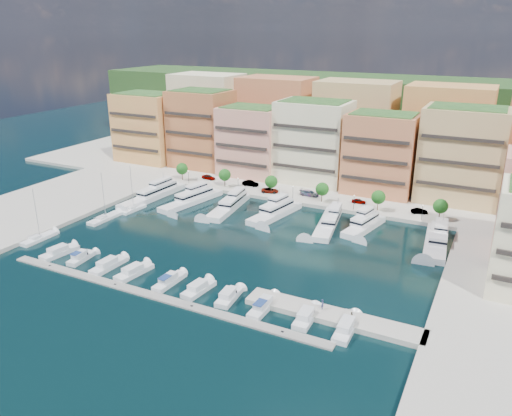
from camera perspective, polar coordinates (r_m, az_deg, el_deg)
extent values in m
plane|color=black|center=(118.56, -1.68, -3.89)|extent=(400.00, 400.00, 0.00)
cube|color=#9E998E|center=(172.35, 8.20, 3.59)|extent=(220.00, 64.00, 2.00)
cube|color=#9E998E|center=(151.31, -24.35, -0.36)|extent=(34.00, 76.00, 2.00)
cube|color=#213E19|center=(217.02, 12.38, 6.72)|extent=(240.00, 40.00, 58.00)
cube|color=gray|center=(97.81, -11.79, -9.83)|extent=(72.00, 2.20, 0.35)
cube|color=#9E998E|center=(90.17, 8.73, -12.39)|extent=(32.00, 5.00, 2.00)
cube|color=tan|center=(190.33, -12.21, 8.92)|extent=(22.00, 16.00, 24.00)
cube|color=black|center=(184.12, -13.82, 8.44)|extent=(20.24, 0.50, 0.90)
cube|color=#1C471F|center=(188.46, -12.49, 12.62)|extent=(19.36, 14.08, 0.80)
cube|color=#B16C3B|center=(178.98, -6.25, 8.90)|extent=(20.00, 16.00, 26.00)
cube|color=black|center=(172.26, -7.75, 8.41)|extent=(18.40, 0.50, 0.90)
cube|color=#1C471F|center=(176.93, -6.41, 13.16)|extent=(17.60, 14.08, 0.80)
cube|color=tan|center=(167.32, -0.49, 7.55)|extent=(20.00, 15.00, 22.00)
cube|color=black|center=(160.64, -1.76, 7.02)|extent=(18.40, 0.50, 0.90)
cube|color=#1C471F|center=(165.25, -0.50, 11.41)|extent=(17.60, 13.20, 0.80)
cube|color=#F8E9BF|center=(160.51, 6.58, 7.43)|extent=(22.00, 16.00, 25.00)
cube|color=black|center=(152.98, 5.48, 6.85)|extent=(20.24, 0.50, 0.90)
cube|color=#1C471F|center=(158.25, 6.76, 12.00)|extent=(19.36, 14.08, 0.80)
cube|color=#B86D45|center=(152.82, 14.07, 5.95)|extent=(20.00, 15.00, 23.00)
cube|color=black|center=(145.48, 13.36, 5.32)|extent=(18.40, 0.50, 0.90)
cube|color=#1C471F|center=(150.51, 14.45, 10.34)|extent=(17.60, 13.20, 0.80)
cube|color=tan|center=(151.36, 22.43, 5.48)|extent=(22.00, 16.00, 26.00)
cube|color=black|center=(143.35, 22.11, 4.79)|extent=(20.24, 0.50, 0.90)
cube|color=#1C471F|center=(148.93, 23.11, 10.47)|extent=(19.36, 14.08, 0.80)
cube|color=#F8E9BF|center=(202.72, -5.51, 10.79)|extent=(26.00, 18.00, 30.00)
cube|color=#B86D45|center=(188.61, 2.36, 10.18)|extent=(26.00, 18.00, 30.00)
cube|color=tan|center=(178.47, 11.27, 9.26)|extent=(26.00, 18.00, 30.00)
cube|color=tan|center=(172.99, 20.92, 8.01)|extent=(26.00, 18.00, 30.00)
cylinder|color=#473323|center=(164.58, -8.41, 3.71)|extent=(0.24, 0.24, 3.00)
sphere|color=#144212|center=(163.98, -8.45, 4.46)|extent=(3.80, 3.80, 3.80)
cylinder|color=#473323|center=(156.20, -3.58, 3.00)|extent=(0.24, 0.24, 3.00)
sphere|color=#144212|center=(155.56, -3.60, 3.80)|extent=(3.80, 3.80, 3.80)
cylinder|color=#473323|center=(149.06, 1.74, 2.20)|extent=(0.24, 0.24, 3.00)
sphere|color=#144212|center=(148.40, 1.75, 3.03)|extent=(3.80, 3.80, 3.80)
cylinder|color=#473323|center=(143.37, 7.54, 1.30)|extent=(0.24, 0.24, 3.00)
sphere|color=#144212|center=(142.67, 7.58, 2.16)|extent=(3.80, 3.80, 3.80)
cylinder|color=#473323|center=(139.29, 13.74, 0.33)|extent=(0.24, 0.24, 3.00)
sphere|color=#144212|center=(138.57, 13.81, 1.21)|extent=(3.80, 3.80, 3.80)
cylinder|color=#473323|center=(136.97, 20.23, -0.70)|extent=(0.24, 0.24, 3.00)
sphere|color=#144212|center=(136.24, 20.34, 0.19)|extent=(3.80, 3.80, 3.80)
cylinder|color=black|center=(160.42, -7.72, 3.50)|extent=(0.10, 0.10, 4.00)
sphere|color=#FFF2CC|center=(159.86, -7.75, 4.21)|extent=(0.30, 0.30, 0.30)
cylinder|color=black|center=(151.29, -2.06, 2.66)|extent=(0.10, 0.10, 4.00)
sphere|color=#FFF2CC|center=(150.70, -2.07, 3.41)|extent=(0.30, 0.30, 0.30)
cylinder|color=black|center=(143.85, 4.24, 1.70)|extent=(0.10, 0.10, 4.00)
sphere|color=#FFF2CC|center=(143.22, 4.26, 2.48)|extent=(0.30, 0.30, 0.30)
cylinder|color=black|center=(138.36, 11.12, 0.62)|extent=(0.10, 0.10, 4.00)
sphere|color=#FFF2CC|center=(137.70, 11.18, 1.42)|extent=(0.30, 0.30, 0.30)
cylinder|color=black|center=(135.06, 18.45, -0.54)|extent=(0.10, 0.10, 4.00)
sphere|color=#FFF2CC|center=(134.39, 18.55, 0.28)|extent=(0.30, 0.30, 0.30)
cube|color=white|center=(151.21, -11.73, 1.18)|extent=(5.77, 26.08, 2.30)
cube|color=white|center=(152.50, -11.19, 2.19)|extent=(4.31, 14.41, 1.80)
cube|color=black|center=(152.50, -11.19, 2.19)|extent=(4.37, 14.47, 0.55)
cube|color=white|center=(153.59, -10.76, 2.97)|extent=(2.99, 7.90, 1.40)
cylinder|color=#B2B2B7|center=(154.32, -10.45, 3.69)|extent=(0.14, 0.14, 1.80)
cube|color=white|center=(145.21, -7.39, 0.66)|extent=(8.37, 22.98, 2.30)
cube|color=white|center=(146.32, -6.93, 1.67)|extent=(5.68, 12.85, 1.80)
cube|color=black|center=(146.32, -6.93, 1.67)|extent=(5.75, 12.92, 0.55)
cube|color=white|center=(147.27, -6.57, 2.46)|extent=(3.71, 7.13, 1.40)
cylinder|color=#B2B2B7|center=(147.88, -6.31, 3.20)|extent=(0.14, 0.14, 1.80)
cube|color=black|center=(145.36, -7.38, 0.49)|extent=(8.43, 23.04, 0.35)
cube|color=white|center=(139.42, -3.17, -0.03)|extent=(6.93, 22.16, 2.30)
cube|color=white|center=(140.52, -2.74, 1.03)|extent=(4.99, 12.33, 1.80)
cube|color=black|center=(140.52, -2.74, 1.03)|extent=(5.06, 12.40, 0.55)
cube|color=white|center=(141.46, -2.40, 1.84)|extent=(3.39, 6.80, 1.40)
cylinder|color=#B2B2B7|center=(142.06, -2.16, 2.60)|extent=(0.14, 0.14, 1.80)
cube|color=white|center=(134.32, 2.17, -0.80)|extent=(8.19, 20.27, 2.30)
cube|color=white|center=(135.30, 2.53, 0.27)|extent=(5.74, 11.38, 1.80)
cube|color=black|center=(135.30, 2.53, 0.27)|extent=(5.81, 11.45, 0.55)
cube|color=white|center=(136.14, 2.81, 1.11)|extent=(3.84, 6.33, 1.40)
cylinder|color=#B2B2B7|center=(136.66, 3.03, 1.88)|extent=(0.14, 0.14, 1.80)
cube|color=white|center=(128.32, 8.17, -2.02)|extent=(7.66, 22.06, 2.30)
cube|color=white|center=(129.50, 8.53, -0.85)|extent=(5.31, 12.32, 1.80)
cube|color=black|center=(129.50, 8.53, -0.85)|extent=(5.38, 12.39, 0.55)
cube|color=white|center=(130.51, 8.81, 0.04)|extent=(3.52, 6.82, 1.40)
cylinder|color=#B2B2B7|center=(131.15, 9.03, 0.87)|extent=(0.14, 0.14, 1.80)
cube|color=black|center=(128.49, 8.16, -2.20)|extent=(7.71, 22.12, 0.35)
cube|color=white|center=(128.34, 12.20, -2.27)|extent=(7.38, 17.15, 2.30)
cube|color=white|center=(129.12, 12.46, -1.18)|extent=(5.12, 9.66, 1.80)
cube|color=black|center=(129.12, 12.46, -1.18)|extent=(5.19, 9.73, 0.55)
cube|color=white|center=(129.78, 12.67, -0.33)|extent=(3.39, 5.39, 1.40)
cylinder|color=#B2B2B7|center=(130.17, 12.83, 0.47)|extent=(0.14, 0.14, 1.80)
cube|color=white|center=(123.54, 19.83, -3.95)|extent=(6.82, 21.62, 2.30)
cube|color=white|center=(124.74, 20.08, -2.72)|extent=(5.04, 12.01, 1.80)
cube|color=black|center=(124.74, 20.08, -2.72)|extent=(5.11, 12.08, 0.55)
cube|color=white|center=(125.75, 20.27, -1.78)|extent=(3.48, 6.62, 1.40)
cylinder|color=#B2B2B7|center=(126.40, 20.43, -0.91)|extent=(0.14, 0.14, 1.80)
cube|color=silver|center=(120.40, -21.51, -4.85)|extent=(3.88, 8.99, 1.40)
cube|color=silver|center=(119.64, -21.74, -4.35)|extent=(2.69, 4.42, 1.10)
cube|color=black|center=(120.77, -21.12, -4.17)|extent=(2.01, 0.36, 0.55)
cube|color=silver|center=(115.87, -19.32, -5.54)|extent=(3.07, 7.26, 1.40)
cube|color=silver|center=(115.13, -19.51, -5.02)|extent=(2.18, 3.56, 1.10)
cube|color=black|center=(116.10, -19.01, -4.88)|extent=(1.70, 0.27, 0.55)
cube|color=navy|center=(114.33, -19.87, -4.91)|extent=(1.86, 2.27, 0.12)
cube|color=silver|center=(110.69, -16.44, -6.43)|extent=(3.05, 9.12, 1.40)
cube|color=silver|center=(109.85, -16.67, -5.91)|extent=(2.28, 4.41, 1.10)
cube|color=black|center=(111.12, -16.02, -5.68)|extent=(1.96, 0.17, 0.55)
cube|color=silver|center=(106.50, -13.74, -7.25)|extent=(3.97, 9.00, 1.40)
cube|color=silver|center=(105.63, -13.95, -6.71)|extent=(2.75, 4.43, 1.10)
cube|color=black|center=(106.91, -13.33, -6.47)|extent=(2.05, 0.37, 0.55)
cube|color=silver|center=(101.40, -9.83, -8.40)|extent=(2.61, 8.53, 1.40)
cube|color=silver|center=(100.50, -10.02, -7.84)|extent=(1.96, 4.11, 1.10)
cube|color=black|center=(101.80, -9.44, -7.58)|extent=(1.71, 0.15, 0.55)
cube|color=navy|center=(99.45, -10.41, -7.79)|extent=(1.73, 2.59, 0.12)
cube|color=silver|center=(97.86, -6.56, -9.32)|extent=(3.55, 8.06, 1.40)
cube|color=silver|center=(96.95, -6.71, -8.75)|extent=(2.53, 3.95, 1.10)
cube|color=black|center=(98.21, -6.20, -8.50)|extent=(1.99, 0.30, 0.55)
cube|color=silver|center=(94.75, -3.11, -10.26)|extent=(3.35, 7.46, 1.40)
cube|color=silver|center=(93.83, -3.24, -9.68)|extent=(2.41, 3.65, 1.10)
cube|color=black|center=(95.05, -2.80, -9.43)|extent=(1.95, 0.28, 0.55)
cube|color=silver|center=(91.81, 0.90, -11.31)|extent=(2.62, 9.01, 1.40)
cube|color=silver|center=(90.79, 0.78, -10.74)|extent=(2.00, 4.34, 1.10)
cube|color=black|center=(92.31, 1.28, -10.36)|extent=(1.78, 0.13, 0.55)
cube|color=navy|center=(89.59, 0.45, -10.75)|extent=(1.77, 2.72, 0.12)
cube|color=silver|center=(89.08, 5.76, -12.49)|extent=(2.98, 7.84, 1.40)
cube|color=silver|center=(88.09, 5.70, -11.90)|extent=(2.24, 3.79, 1.10)
cube|color=black|center=(89.46, 6.06, -11.56)|extent=(1.94, 0.17, 0.55)
cube|color=silver|center=(87.25, 10.30, -13.50)|extent=(2.88, 9.26, 1.40)
cube|color=silver|center=(86.18, 10.26, -12.93)|extent=(2.17, 4.47, 1.10)
cube|color=black|center=(87.81, 10.61, -12.47)|extent=(1.89, 0.15, 0.55)
cube|color=white|center=(137.69, -16.91, -1.23)|extent=(3.07, 10.19, 1.20)
cube|color=white|center=(136.71, -17.23, -1.01)|extent=(1.75, 2.57, 0.60)
cylinder|color=#B2B2B7|center=(135.89, -17.04, 1.44)|extent=(0.14, 0.14, 12.00)
cylinder|color=#B2B2B7|center=(136.14, -17.41, -0.80)|extent=(0.22, 4.56, 0.10)
cube|color=white|center=(142.67, -13.89, -0.20)|extent=(3.33, 8.29, 1.20)
cube|color=white|center=(141.80, -14.13, 0.04)|extent=(1.77, 2.15, 0.60)
cylinder|color=#B2B2B7|center=(140.90, -14.01, 2.38)|extent=(0.14, 0.14, 12.00)
cylinder|color=#B2B2B7|center=(141.29, -14.26, 0.26)|extent=(0.39, 3.64, 0.10)
cube|color=white|center=(130.31, -23.58, -3.29)|extent=(2.87, 9.22, 1.20)
cube|color=white|center=(129.46, -23.94, -3.06)|extent=(1.70, 2.31, 0.60)
cylinder|color=#B2B2B7|center=(128.31, -23.83, -0.50)|extent=(0.14, 0.14, 12.00)
cylinder|color=#B2B2B7|center=(128.94, -24.14, -2.84)|extent=(0.13, 4.14, 0.10)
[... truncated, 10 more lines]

